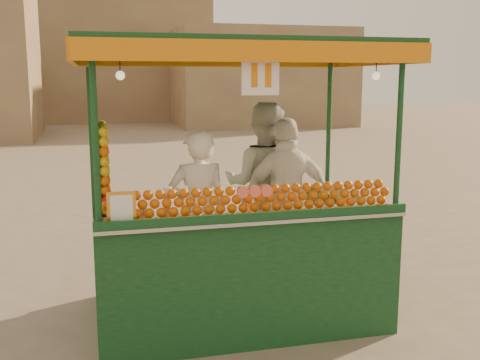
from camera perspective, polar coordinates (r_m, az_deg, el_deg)
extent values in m
plane|color=brown|center=(6.45, 2.37, -12.36)|extent=(90.00, 90.00, 0.00)
cube|color=#937D53|center=(30.96, 2.03, 10.18)|extent=(9.00, 6.00, 5.00)
cube|color=#937D53|center=(35.72, -15.12, 11.44)|extent=(14.00, 7.00, 7.00)
cube|color=black|center=(6.17, -0.48, -11.78)|extent=(2.84, 1.75, 0.33)
cylinder|color=black|center=(6.01, -9.82, -12.19)|extent=(0.39, 0.11, 0.39)
cylinder|color=black|center=(6.45, 8.17, -10.59)|extent=(0.39, 0.11, 0.39)
cube|color=black|center=(5.32, 1.37, -8.54)|extent=(2.84, 0.33, 0.87)
cube|color=black|center=(5.91, -12.73, -6.84)|extent=(0.33, 1.42, 0.87)
cube|color=black|center=(6.47, 10.17, -5.28)|extent=(0.33, 1.42, 0.87)
cube|color=#B2B2B7|center=(5.22, 1.29, -3.71)|extent=(2.84, 0.50, 0.03)
cylinder|color=black|center=(4.76, -14.24, 3.79)|extent=(0.05, 0.05, 1.53)
cylinder|color=black|center=(5.49, 15.61, 4.53)|extent=(0.05, 0.05, 1.53)
cylinder|color=black|center=(6.39, -14.33, 5.32)|extent=(0.05, 0.05, 1.53)
cylinder|color=black|center=(6.95, 8.87, 5.88)|extent=(0.05, 0.05, 1.53)
cube|color=black|center=(5.73, -0.52, 13.20)|extent=(3.06, 1.96, 0.09)
cube|color=orange|center=(4.78, 2.37, 12.76)|extent=(3.06, 0.04, 0.17)
cube|color=orange|center=(6.68, -2.59, 12.00)|extent=(3.06, 0.04, 0.17)
cube|color=orange|center=(5.56, -16.34, 11.99)|extent=(0.04, 1.96, 0.17)
cube|color=orange|center=(6.27, 13.46, 11.86)|extent=(0.04, 1.96, 0.17)
cylinder|color=#EC5E48|center=(5.02, 1.50, -1.14)|extent=(0.11, 0.03, 0.11)
cube|color=orange|center=(4.86, -11.76, -2.91)|extent=(0.24, 0.02, 0.31)
cube|color=white|center=(4.86, 2.05, 10.40)|extent=(0.33, 0.02, 0.33)
sphere|color=#FFE5B2|center=(4.82, -11.88, 10.19)|extent=(0.08, 0.08, 0.08)
sphere|color=#FFE5B2|center=(5.43, 13.44, 10.10)|extent=(0.08, 0.08, 0.08)
imported|color=white|center=(5.74, -4.18, -3.14)|extent=(0.60, 0.40, 1.64)
imported|color=beige|center=(6.51, 2.34, -0.48)|extent=(1.12, 1.01, 1.88)
imported|color=white|center=(6.17, 4.75, -1.80)|extent=(1.03, 0.45, 1.73)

